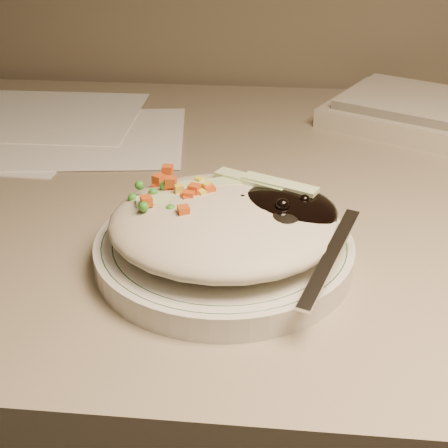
{
  "coord_description": "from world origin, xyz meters",
  "views": [
    {
      "loc": [
        -0.04,
        0.76,
        1.03
      ],
      "look_at": [
        -0.09,
        1.21,
        0.78
      ],
      "focal_mm": 50.0,
      "sensor_mm": 36.0,
      "label": 1
    }
  ],
  "objects": [
    {
      "name": "plate_rim",
      "position": [
        -0.09,
        1.21,
        0.76
      ],
      "size": [
        0.21,
        0.21,
        0.0
      ],
      "color": "#144723",
      "rests_on": "plate"
    },
    {
      "name": "meal",
      "position": [
        -0.09,
        1.21,
        0.78
      ],
      "size": [
        0.21,
        0.19,
        0.05
      ],
      "color": "#BAAF97",
      "rests_on": "plate"
    },
    {
      "name": "plate",
      "position": [
        -0.09,
        1.21,
        0.75
      ],
      "size": [
        0.22,
        0.22,
        0.02
      ],
      "primitive_type": "cylinder",
      "color": "silver",
      "rests_on": "desk"
    },
    {
      "name": "papers",
      "position": [
        -0.39,
        1.5,
        0.74
      ],
      "size": [
        0.44,
        0.31,
        0.0
      ],
      "color": "white",
      "rests_on": "desk"
    },
    {
      "name": "desk",
      "position": [
        0.0,
        1.38,
        0.54
      ],
      "size": [
        1.4,
        0.7,
        0.74
      ],
      "color": "gray",
      "rests_on": "ground"
    }
  ]
}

